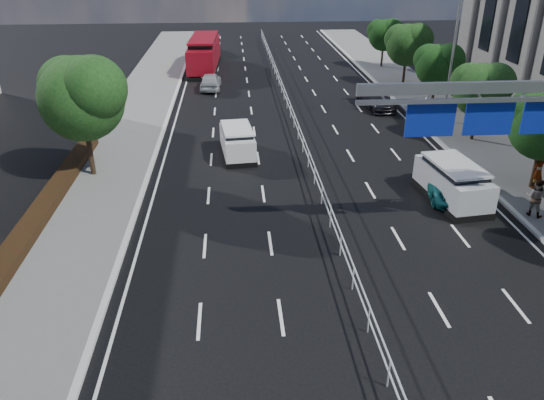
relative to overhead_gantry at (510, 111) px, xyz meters
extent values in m
cube|color=silver|center=(-6.74, 12.45, -4.61)|extent=(0.05, 85.00, 0.05)
cube|color=silver|center=(-6.74, 12.45, -5.06)|extent=(0.05, 85.00, 0.05)
cube|color=gray|center=(-1.14, -0.05, 0.99)|extent=(10.20, 0.25, 0.45)
cube|color=gray|center=(-1.14, -0.05, 0.49)|extent=(10.20, 0.18, 0.18)
cube|color=#0D2296|center=(-0.74, 0.13, -0.31)|extent=(2.00, 0.08, 1.40)
cube|color=white|center=(-0.74, 0.18, -0.31)|extent=(1.80, 0.02, 1.20)
cube|color=#0D2296|center=(-3.14, 0.13, -0.31)|extent=(2.00, 0.08, 1.40)
cube|color=white|center=(-3.14, 0.18, -0.31)|extent=(1.80, 0.02, 1.20)
cylinder|color=gray|center=(4.06, 15.95, -1.11)|extent=(0.16, 0.16, 9.00)
cylinder|color=black|center=(-18.74, 7.95, -3.86)|extent=(0.28, 0.28, 3.50)
sphere|color=black|center=(-18.74, 7.95, -1.27)|extent=(4.40, 4.40, 4.40)
sphere|color=black|center=(-17.86, 7.29, -0.57)|extent=(3.30, 3.30, 3.30)
sphere|color=black|center=(-19.51, 8.61, -0.71)|extent=(3.08, 3.08, 3.08)
cylinder|color=black|center=(4.46, 4.45, -4.21)|extent=(0.22, 0.22, 2.80)
sphere|color=black|center=(3.85, 4.97, -1.69)|extent=(2.45, 2.45, 2.45)
cylinder|color=black|center=(4.46, 11.95, -4.26)|extent=(0.22, 0.22, 2.70)
sphere|color=black|center=(4.46, 11.95, -2.26)|extent=(3.30, 3.30, 3.30)
sphere|color=black|center=(5.12, 11.45, -1.72)|extent=(2.48, 2.48, 2.47)
sphere|color=black|center=(3.88, 12.44, -1.83)|extent=(2.31, 2.31, 2.31)
cylinder|color=black|center=(4.46, 19.45, -4.28)|extent=(0.21, 0.21, 2.65)
sphere|color=black|center=(4.46, 19.45, -2.32)|extent=(3.20, 3.20, 3.20)
sphere|color=black|center=(5.10, 18.97, -1.79)|extent=(2.40, 2.40, 2.40)
sphere|color=black|center=(3.90, 19.93, -1.90)|extent=(2.24, 2.24, 2.24)
cylinder|color=black|center=(4.46, 26.95, -4.18)|extent=(0.23, 0.23, 2.85)
sphere|color=black|center=(4.46, 26.95, -2.07)|extent=(3.60, 3.60, 3.60)
sphere|color=black|center=(5.18, 26.41, -1.50)|extent=(2.70, 2.70, 2.70)
sphere|color=black|center=(3.83, 27.49, -1.62)|extent=(2.52, 2.52, 2.52)
cylinder|color=black|center=(4.46, 34.45, -4.31)|extent=(0.21, 0.21, 2.60)
sphere|color=black|center=(4.46, 34.45, -2.38)|extent=(3.10, 3.10, 3.10)
sphere|color=black|center=(5.08, 33.98, -1.86)|extent=(2.32, 2.33, 2.32)
sphere|color=black|center=(3.92, 34.91, -1.97)|extent=(2.17, 2.17, 2.17)
cube|color=black|center=(-10.75, 10.49, -5.46)|extent=(2.19, 4.29, 0.29)
cube|color=silver|center=(-10.75, 10.49, -4.74)|extent=(2.14, 4.20, 1.22)
cube|color=black|center=(-10.75, 10.49, -4.13)|extent=(1.89, 3.06, 0.54)
cube|color=silver|center=(-10.75, 10.49, -3.86)|extent=(1.98, 3.31, 0.11)
cylinder|color=black|center=(-11.35, 9.08, -5.30)|extent=(0.32, 0.63, 0.61)
cylinder|color=black|center=(-9.89, 9.23, -5.30)|extent=(0.32, 0.63, 0.61)
cylinder|color=black|center=(-11.62, 11.74, -5.30)|extent=(0.32, 0.63, 0.61)
cylinder|color=black|center=(-10.16, 11.89, -5.30)|extent=(0.32, 0.63, 0.61)
cube|color=black|center=(-13.63, 35.00, -5.45)|extent=(3.07, 10.86, 0.32)
cube|color=maroon|center=(-13.63, 35.00, -4.06)|extent=(3.01, 10.65, 2.18)
cube|color=black|center=(-13.63, 35.00, -2.97)|extent=(2.67, 7.69, 0.96)
cube|color=maroon|center=(-13.63, 35.00, -2.49)|extent=(2.80, 8.33, 0.19)
cylinder|color=black|center=(-14.85, 31.58, -5.27)|extent=(0.31, 0.68, 0.66)
cylinder|color=black|center=(-12.74, 31.48, -5.27)|extent=(0.31, 0.68, 0.66)
cylinder|color=black|center=(-14.51, 38.53, -5.27)|extent=(0.31, 0.68, 0.66)
cylinder|color=black|center=(-12.41, 38.43, -5.27)|extent=(0.31, 0.68, 0.66)
imported|color=#A1A3A8|center=(-12.81, 26.79, -4.88)|extent=(1.86, 4.30, 1.44)
imported|color=black|center=(-13.10, 43.34, -4.85)|extent=(1.98, 4.70, 1.51)
cube|color=black|center=(-0.24, 3.49, -5.44)|extent=(2.58, 4.98, 0.33)
cube|color=#ADB0B5|center=(-0.24, 3.49, -4.65)|extent=(2.53, 4.88, 1.35)
cube|color=black|center=(-0.24, 3.49, -3.98)|extent=(2.21, 3.56, 0.59)
cube|color=#ADB0B5|center=(-0.24, 3.49, -3.68)|extent=(2.32, 3.85, 0.12)
cylinder|color=black|center=(-0.88, 1.85, -5.27)|extent=(0.36, 0.70, 0.67)
cylinder|color=black|center=(0.77, 2.05, -5.27)|extent=(0.36, 0.70, 0.67)
cylinder|color=black|center=(-1.25, 4.92, -5.27)|extent=(0.36, 0.70, 0.67)
cylinder|color=black|center=(0.40, 5.12, -5.27)|extent=(0.36, 0.70, 0.67)
imported|color=#186D70|center=(-0.24, 4.06, -4.93)|extent=(2.52, 4.98, 1.35)
imported|color=black|center=(0.16, 19.95, -4.92)|extent=(2.51, 4.93, 1.37)
imported|color=gray|center=(4.59, 4.32, -4.53)|extent=(0.81, 0.71, 1.88)
imported|color=gray|center=(2.86, 1.36, -4.55)|extent=(1.12, 1.11, 1.82)
camera|label=1|loc=(-10.96, -19.65, 6.04)|focal=35.00mm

